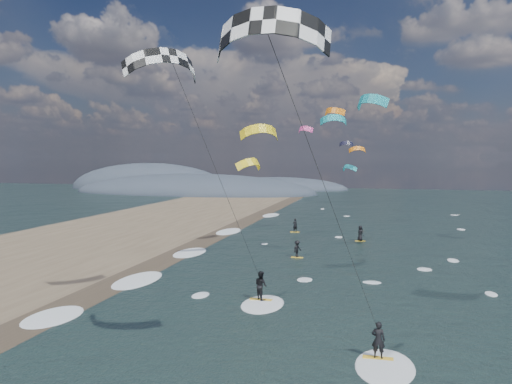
# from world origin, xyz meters

# --- Properties ---
(wet_sand_strip) EXTENTS (3.00, 240.00, 0.00)m
(wet_sand_strip) POSITION_xyz_m (-12.00, 10.00, 0.00)
(wet_sand_strip) COLOR #382D23
(wet_sand_strip) RESTS_ON ground
(coastal_hills) EXTENTS (80.00, 41.00, 15.00)m
(coastal_hills) POSITION_xyz_m (-44.84, 107.86, 0.00)
(coastal_hills) COLOR #3D4756
(coastal_hills) RESTS_ON ground
(kitesurfer_near_a) EXTENTS (7.68, 8.29, 14.88)m
(kitesurfer_near_a) POSITION_xyz_m (3.51, -0.53, 11.16)
(kitesurfer_near_a) COLOR yellow
(kitesurfer_near_a) RESTS_ON ground
(kitesurfer_near_b) EXTENTS (7.12, 9.39, 15.43)m
(kitesurfer_near_b) POSITION_xyz_m (-3.12, 7.84, 10.31)
(kitesurfer_near_b) COLOR yellow
(kitesurfer_near_b) RESTS_ON ground
(far_kitesurfers) EXTENTS (9.14, 16.14, 1.72)m
(far_kitesurfers) POSITION_xyz_m (0.66, 33.11, 0.83)
(far_kitesurfers) COLOR yellow
(far_kitesurfers) RESTS_ON ground
(bg_kite_field) EXTENTS (14.38, 69.96, 9.47)m
(bg_kite_field) POSITION_xyz_m (-0.63, 52.80, 11.86)
(bg_kite_field) COLOR yellow
(bg_kite_field) RESTS_ON ground
(shoreline_surf) EXTENTS (2.40, 79.40, 0.11)m
(shoreline_surf) POSITION_xyz_m (-10.80, 14.75, 0.00)
(shoreline_surf) COLOR white
(shoreline_surf) RESTS_ON ground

